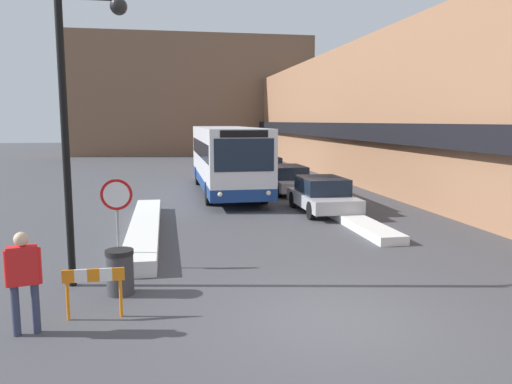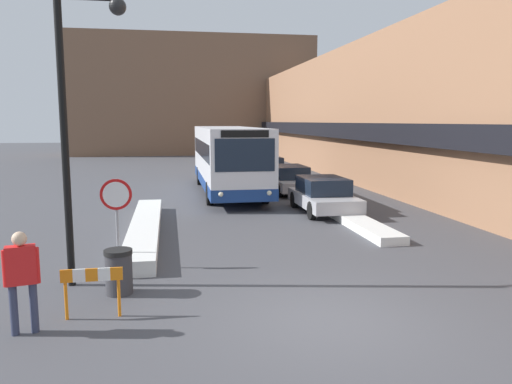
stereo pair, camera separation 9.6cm
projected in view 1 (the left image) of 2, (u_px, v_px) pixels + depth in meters
ground_plane at (330, 321)px, 9.07m from camera, size 160.00×160.00×0.00m
building_row_right at (358, 115)px, 33.64m from camera, size 5.50×60.00×8.01m
building_backdrop_far at (191, 96)px, 55.23m from camera, size 26.00×8.00×12.60m
snow_bank_left at (145, 228)px, 15.99m from camera, size 0.90×9.27×0.39m
snow_bank_right at (354, 220)px, 17.54m from camera, size 0.90×6.43×0.28m
city_bus at (227, 158)px, 24.98m from camera, size 2.72×11.54×3.29m
parked_car_front at (322, 195)px, 19.76m from camera, size 1.91×4.25×1.39m
parked_car_middle at (288, 179)px, 25.25m from camera, size 1.80×4.51×1.37m
parked_car_back at (265, 168)px, 30.99m from camera, size 1.87×4.73×1.41m
stop_sign at (117, 204)px, 12.10m from camera, size 0.76×0.08×2.22m
street_lamp at (78, 107)px, 10.52m from camera, size 1.46×0.36×6.27m
pedestrian at (23, 273)px, 8.36m from camera, size 0.57×0.32×1.78m
trash_bin at (120, 272)px, 10.42m from camera, size 0.59×0.59×0.95m
construction_barricade at (94, 283)px, 9.10m from camera, size 1.10×0.06×0.94m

